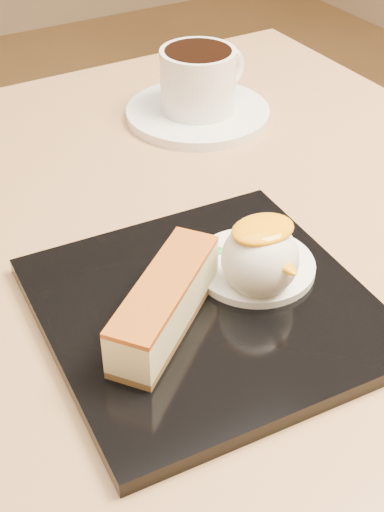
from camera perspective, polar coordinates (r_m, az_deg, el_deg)
table at (r=0.64m, az=-3.49°, el=-13.66°), size 0.80×0.80×0.72m
dessert_plate at (r=0.50m, az=1.15°, el=-4.29°), size 0.23×0.23×0.01m
cheesecake at (r=0.47m, az=-2.18°, el=-3.79°), size 0.11×0.10×0.04m
cream_smear at (r=0.53m, az=4.98°, el=-0.78°), size 0.09×0.09×0.01m
ice_cream_scoop at (r=0.50m, az=5.46°, el=-0.23°), size 0.05×0.05×0.05m
mango_sauce at (r=0.48m, az=5.69°, el=2.15°), size 0.05×0.03×0.01m
mint_sprig at (r=0.53m, az=0.85°, el=0.06°), size 0.04×0.03×0.00m
saucer at (r=0.76m, az=0.46°, el=11.37°), size 0.15×0.15×0.01m
coffee_cup at (r=0.75m, az=0.59°, el=14.01°), size 0.10×0.08×0.06m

